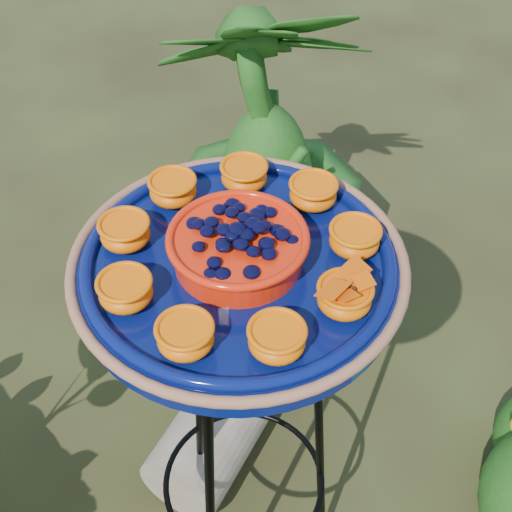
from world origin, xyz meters
The scene contains 4 objects.
tripod_stand centered at (0.02, 0.01, 0.58)m, with size 0.39×0.40×0.95m.
feeder_dish centered at (0.02, 0.01, 0.99)m, with size 0.55×0.55×0.11m.
driftwood_log centered at (0.28, 0.28, 0.11)m, with size 0.21×0.21×0.64m, color tan.
shrub_back_right centered at (0.72, 0.58, 0.51)m, with size 0.57×0.57×1.01m, color #1A4B14.
Camera 1 is at (-0.49, -0.51, 1.74)m, focal length 50.00 mm.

